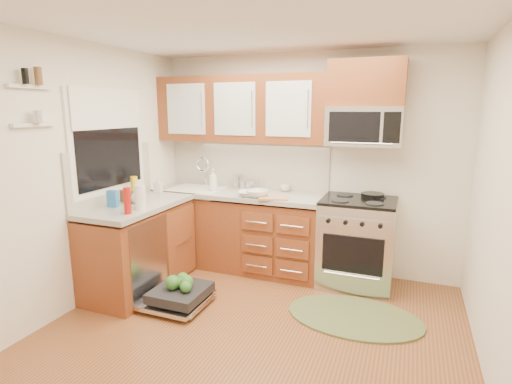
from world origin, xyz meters
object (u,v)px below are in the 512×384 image
at_px(sink, 197,199).
at_px(paper_towel_roll, 140,197).
at_px(cutting_board, 273,198).
at_px(bowl_a, 249,194).
at_px(range, 357,243).
at_px(microwave, 364,126).
at_px(rug, 354,317).
at_px(stock_pot, 250,186).
at_px(bowl_b, 257,194).
at_px(skillet, 373,195).
at_px(dishwasher, 177,296).
at_px(upper_cabinets, 241,109).
at_px(cup, 285,188).

distance_m(sink, paper_towel_roll, 1.10).
distance_m(cutting_board, bowl_a, 0.30).
bearing_deg(range, microwave, 90.00).
bearing_deg(range, rug, -82.58).
height_order(stock_pot, paper_towel_roll, paper_towel_roll).
bearing_deg(sink, bowl_b, -11.25).
bearing_deg(skillet, dishwasher, -142.38).
distance_m(range, bowl_b, 1.19).
relative_size(sink, cutting_board, 2.01).
distance_m(range, paper_towel_roll, 2.29).
bearing_deg(stock_pot, skillet, 2.93).
bearing_deg(cutting_board, dishwasher, -125.79).
bearing_deg(cutting_board, upper_cabinets, 146.10).
bearing_deg(skillet, microwave, -165.94).
bearing_deg(cup, upper_cabinets, -171.88).
relative_size(sink, paper_towel_roll, 2.68).
relative_size(sink, dishwasher, 0.89).
bearing_deg(microwave, paper_towel_roll, -148.08).
distance_m(sink, cutting_board, 1.08).
relative_size(upper_cabinets, cup, 17.95).
bearing_deg(dishwasher, bowl_a, 69.02).
xyz_separation_m(dishwasher, bowl_b, (0.46, 0.95, 0.86)).
distance_m(upper_cabinets, bowl_a, 1.00).
bearing_deg(paper_towel_roll, dishwasher, -6.09).
relative_size(paper_towel_roll, bowl_b, 0.93).
distance_m(cutting_board, paper_towel_roll, 1.38).
distance_m(skillet, cutting_board, 1.06).
distance_m(microwave, cutting_board, 1.21).
bearing_deg(cup, paper_towel_roll, -129.01).
relative_size(stock_pot, cup, 1.97).
height_order(range, dishwasher, range).
bearing_deg(sink, rug, -19.88).
height_order(microwave, bowl_b, microwave).
height_order(range, bowl_a, bowl_a).
relative_size(microwave, bowl_b, 3.04).
relative_size(paper_towel_roll, cup, 2.03).
relative_size(range, dishwasher, 1.36).
xyz_separation_m(rug, cup, (-0.98, 0.96, 0.96)).
distance_m(dishwasher, skillet, 2.27).
xyz_separation_m(dishwasher, paper_towel_roll, (-0.40, 0.04, 0.94)).
xyz_separation_m(dishwasher, skillet, (1.66, 1.28, 0.87)).
relative_size(rug, stock_pot, 5.43).
distance_m(skillet, paper_towel_roll, 2.40).
bearing_deg(cup, range, -14.04).
relative_size(upper_cabinets, stock_pot, 9.11).
xyz_separation_m(upper_cabinets, bowl_b, (0.33, -0.32, -0.91)).
xyz_separation_m(paper_towel_roll, bowl_a, (0.76, 0.91, -0.09)).
bearing_deg(bowl_b, stock_pot, 127.11).
bearing_deg(upper_cabinets, dishwasher, -96.04).
height_order(upper_cabinets, range, upper_cabinets).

